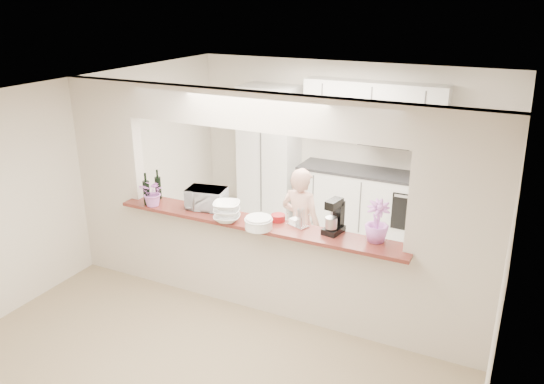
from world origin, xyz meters
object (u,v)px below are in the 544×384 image
Objects in this scene: toaster_oven at (206,199)px; stand_mixer at (335,218)px; refrigerator at (479,194)px; person at (301,226)px.

stand_mixer reaches higher than toaster_oven.
refrigerator is 2.88m from stand_mixer.
stand_mixer is (1.55, 0.01, 0.04)m from toaster_oven.
stand_mixer is at bearing -114.84° from refrigerator.
person is at bearing -135.48° from refrigerator.
person is (-0.68, 0.74, -0.52)m from stand_mixer.
refrigerator reaches higher than stand_mixer.
refrigerator is 4.59× the size of stand_mixer.
person reaches higher than stand_mixer.
person is (0.87, 0.75, -0.47)m from toaster_oven.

